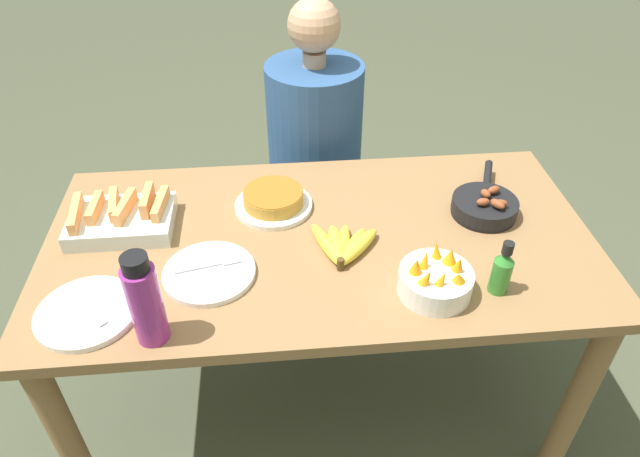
{
  "coord_description": "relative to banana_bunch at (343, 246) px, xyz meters",
  "views": [
    {
      "loc": [
        -0.12,
        -1.25,
        1.8
      ],
      "look_at": [
        0.0,
        0.0,
        0.8
      ],
      "focal_mm": 32.0,
      "sensor_mm": 36.0,
      "label": 1
    }
  ],
  "objects": [
    {
      "name": "ground_plane",
      "position": [
        -0.06,
        0.07,
        -0.79
      ],
      "size": [
        14.0,
        14.0,
        0.0
      ],
      "primitive_type": "plane",
      "color": "#474C38"
    },
    {
      "name": "dining_table",
      "position": [
        -0.06,
        0.07,
        -0.13
      ],
      "size": [
        1.56,
        0.81,
        0.77
      ],
      "color": "olive",
      "rests_on": "ground_plane"
    },
    {
      "name": "banana_bunch",
      "position": [
        0.0,
        0.0,
        0.0
      ],
      "size": [
        0.21,
        0.2,
        0.04
      ],
      "color": "yellow",
      "rests_on": "dining_table"
    },
    {
      "name": "melon_tray",
      "position": [
        -0.62,
        0.16,
        0.02
      ],
      "size": [
        0.29,
        0.21,
        0.1
      ],
      "color": "silver",
      "rests_on": "dining_table"
    },
    {
      "name": "skillet",
      "position": [
        0.44,
        0.14,
        0.01
      ],
      "size": [
        0.19,
        0.32,
        0.08
      ],
      "rotation": [
        0.0,
        0.0,
        1.2
      ],
      "color": "black",
      "rests_on": "dining_table"
    },
    {
      "name": "frittata_plate_center",
      "position": [
        -0.19,
        0.22,
        0.01
      ],
      "size": [
        0.23,
        0.23,
        0.06
      ],
      "color": "white",
      "rests_on": "dining_table"
    },
    {
      "name": "empty_plate_near_front",
      "position": [
        -0.36,
        -0.06,
        -0.01
      ],
      "size": [
        0.24,
        0.24,
        0.02
      ],
      "color": "white",
      "rests_on": "dining_table"
    },
    {
      "name": "empty_plate_far_left",
      "position": [
        -0.65,
        -0.18,
        -0.01
      ],
      "size": [
        0.25,
        0.25,
        0.02
      ],
      "color": "white",
      "rests_on": "dining_table"
    },
    {
      "name": "fruit_bowl_mango",
      "position": [
        0.21,
        -0.18,
        0.02
      ],
      "size": [
        0.19,
        0.19,
        0.12
      ],
      "color": "white",
      "rests_on": "dining_table"
    },
    {
      "name": "water_bottle",
      "position": [
        -0.48,
        -0.26,
        0.1
      ],
      "size": [
        0.08,
        0.08,
        0.25
      ],
      "color": "#992D89",
      "rests_on": "dining_table"
    },
    {
      "name": "hot_sauce_bottle",
      "position": [
        0.37,
        -0.19,
        0.05
      ],
      "size": [
        0.05,
        0.05,
        0.16
      ],
      "color": "#337F2D",
      "rests_on": "dining_table"
    },
    {
      "name": "person_figure",
      "position": [
        -0.02,
        0.72,
        -0.28
      ],
      "size": [
        0.39,
        0.39,
        1.24
      ],
      "color": "black",
      "rests_on": "ground_plane"
    }
  ]
}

